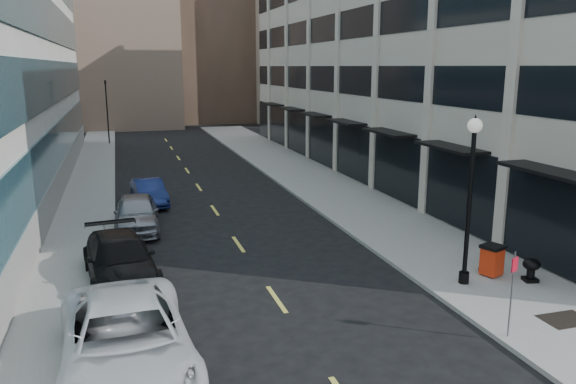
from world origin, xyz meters
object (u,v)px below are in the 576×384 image
car_silver_sedan (137,213)px  lamppost (470,186)px  traffic_signal (105,84)px  car_white_van (126,341)px  trash_bin (492,259)px  car_black_pickup (120,260)px  car_blue_sedan (149,192)px  sign_post (513,283)px  urn_planter (531,268)px

car_silver_sedan → lamppost: lamppost is taller
traffic_signal → car_silver_sedan: 31.06m
car_white_van → trash_bin: car_white_van is taller
car_black_pickup → car_blue_sedan: 11.31m
car_black_pickup → trash_bin: size_ratio=4.94×
car_blue_sedan → traffic_signal: bearing=88.5°
traffic_signal → car_white_van: size_ratio=1.05×
sign_post → car_blue_sedan: bearing=90.7°
traffic_signal → trash_bin: (13.24, -40.52, -4.97)m
car_black_pickup → urn_planter: car_black_pickup is taller
sign_post → car_black_pickup: bearing=119.3°
car_black_pickup → lamppost: lamppost is taller
traffic_signal → urn_planter: bearing=-71.1°
car_black_pickup → lamppost: 12.17m
car_blue_sedan → trash_bin: (10.94, -14.76, 0.06)m
traffic_signal → lamppost: size_ratio=1.22×
traffic_signal → car_white_van: 43.65m
traffic_signal → car_blue_sedan: 26.34m
car_silver_sedan → trash_bin: car_silver_sedan is taller
traffic_signal → car_black_pickup: bearing=-88.9°
car_white_van → traffic_signal: bearing=88.3°
car_blue_sedan → urn_planter: size_ratio=5.14×
traffic_signal → car_black_pickup: 37.28m
car_white_van → car_black_pickup: bearing=88.1°
lamppost → traffic_signal: bearing=106.2°
car_white_van → car_silver_sedan: bearing=84.1°
traffic_signal → car_blue_sedan: (2.30, -25.75, -5.02)m
trash_bin → car_silver_sedan: bearing=119.0°
car_silver_sedan → sign_post: size_ratio=1.99×
car_white_van → car_silver_sedan: size_ratio=1.37×
car_black_pickup → lamppost: size_ratio=0.96×
traffic_signal → trash_bin: bearing=-71.9°
traffic_signal → car_white_van: traffic_signal is taller
car_white_van → car_black_pickup: size_ratio=1.20×
traffic_signal → car_black_pickup: size_ratio=1.27×
car_blue_sedan → urn_planter: bearing=-59.4°
trash_bin → urn_planter: size_ratio=1.36×
car_black_pickup → sign_post: (10.10, -7.64, 0.91)m
car_black_pickup → trash_bin: (12.54, -3.56, -0.05)m
lamppost → urn_planter: 3.70m
urn_planter → lamppost: bearing=166.8°
trash_bin → sign_post: bearing=-141.8°
car_silver_sedan → car_black_pickup: bearing=-95.1°
sign_post → urn_planter: bearing=19.9°
car_white_van → car_blue_sedan: 17.69m
car_white_van → sign_post: size_ratio=2.72×
car_black_pickup → trash_bin: 13.03m
car_silver_sedan → lamppost: 14.84m
trash_bin → urn_planter: 1.29m
traffic_signal → urn_planter: traffic_signal is taller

